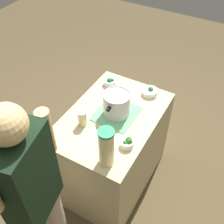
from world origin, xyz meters
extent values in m
plane|color=brown|center=(0.00, 0.00, 0.00)|extent=(8.00, 8.00, 0.00)
cube|color=#C9B989|center=(0.00, 0.00, 0.44)|extent=(1.05, 0.71, 0.88)
cube|color=#68B87C|center=(-0.04, 0.02, 0.88)|extent=(0.34, 0.33, 0.01)
cylinder|color=#B7B7BC|center=(-0.04, 0.02, 0.99)|extent=(0.22, 0.22, 0.20)
torus|color=#99999E|center=(-0.04, 0.02, 1.08)|extent=(0.22, 0.22, 0.01)
cube|color=black|center=(-0.17, 0.02, 1.04)|extent=(0.04, 0.02, 0.02)
cube|color=black|center=(0.08, 0.02, 1.04)|extent=(0.04, 0.02, 0.02)
cylinder|color=#F9E39E|center=(0.41, 0.19, 1.03)|extent=(0.11, 0.11, 0.30)
cylinder|color=#249857|center=(0.41, 0.19, 1.19)|extent=(0.11, 0.11, 0.02)
ellipsoid|color=yellow|center=(0.43, 0.19, 1.04)|extent=(0.04, 0.04, 0.01)
cylinder|color=beige|center=(0.19, -0.16, 0.94)|extent=(0.07, 0.07, 0.12)
cylinder|color=#B2AD99|center=(0.19, -0.16, 1.01)|extent=(0.07, 0.07, 0.01)
cylinder|color=silver|center=(-0.36, -0.22, 0.91)|extent=(0.12, 0.12, 0.05)
ellipsoid|color=#317331|center=(-0.37, -0.20, 0.93)|extent=(0.04, 0.04, 0.04)
ellipsoid|color=#1F6930|center=(-0.35, -0.22, 0.93)|extent=(0.05, 0.05, 0.06)
cylinder|color=silver|center=(0.22, 0.25, 0.91)|extent=(0.10, 0.10, 0.05)
ellipsoid|color=#2F6E1C|center=(0.21, 0.26, 0.94)|extent=(0.05, 0.05, 0.06)
ellipsoid|color=#3A7F34|center=(0.23, 0.24, 0.93)|extent=(0.04, 0.04, 0.04)
ellipsoid|color=#1F6721|center=(0.20, 0.25, 0.93)|extent=(0.05, 0.05, 0.06)
cylinder|color=silver|center=(-0.41, 0.16, 0.90)|extent=(0.14, 0.14, 0.05)
ellipsoid|color=#31661C|center=(-0.42, 0.15, 0.93)|extent=(0.04, 0.04, 0.05)
ellipsoid|color=#276D20|center=(-0.41, 0.16, 0.93)|extent=(0.04, 0.04, 0.04)
ellipsoid|color=#3C801F|center=(-0.42, 0.16, 0.93)|extent=(0.04, 0.04, 0.05)
cylinder|color=tan|center=(0.81, -0.02, 0.45)|extent=(0.14, 0.14, 0.89)
cube|color=black|center=(0.91, -0.02, 1.21)|extent=(0.37, 0.27, 0.63)
sphere|color=tan|center=(0.91, -0.02, 1.62)|extent=(0.20, 0.20, 0.20)
cylinder|color=tan|center=(0.70, -0.02, 1.37)|extent=(0.08, 0.08, 0.30)
camera|label=1|loc=(1.41, 0.80, 2.51)|focal=44.75mm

